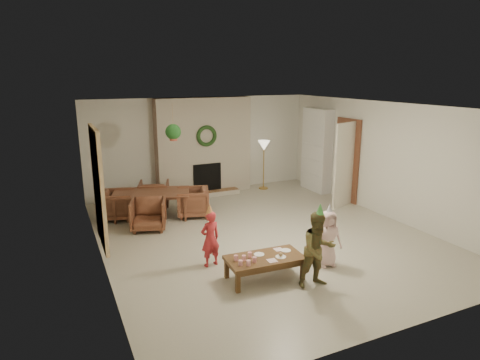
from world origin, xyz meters
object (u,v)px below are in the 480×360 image
dining_chair_right (193,202)px  child_plaid (318,250)px  dining_table (152,205)px  dining_chair_far (154,194)px  child_red (210,239)px  child_pink (328,238)px  coffee_table_top (265,258)px  dining_chair_near (148,214)px  dining_chair_left (118,205)px

dining_chair_right → child_plaid: 3.84m
dining_table → dining_chair_far: (0.22, 0.68, 0.03)m
dining_chair_far → child_red: size_ratio=0.75×
dining_chair_right → child_pink: child_pink is taller
dining_table → dining_chair_far: dining_chair_far is taller
child_pink → child_plaid: bearing=-127.2°
dining_chair_right → child_red: child_red is taller
dining_chair_far → coffee_table_top: dining_chair_far is taller
dining_table → dining_chair_near: bearing=-90.0°
dining_chair_far → dining_chair_left: same height
dining_chair_near → child_pink: (2.30, -2.86, 0.15)m
dining_chair_far → child_plaid: 4.91m
dining_table → coffee_table_top: 3.65m
child_plaid → child_pink: 0.75m
dining_table → coffee_table_top: size_ratio=1.39×
dining_chair_left → child_red: bearing=-143.3°
dining_chair_far → child_pink: child_pink is taller
child_plaid → dining_chair_far: bearing=109.6°
child_red → dining_chair_near: bearing=-84.9°
dining_chair_near → coffee_table_top: bearing=-50.3°
child_plaid → child_red: bearing=136.8°
dining_chair_far → child_pink: bearing=131.6°
dining_table → dining_chair_right: size_ratio=2.34×
dining_chair_left → child_red: 3.15m
coffee_table_top → dining_chair_right: bearing=94.4°
dining_chair_left → dining_chair_right: bearing=-90.0°
dining_chair_left → dining_table: bearing=-90.0°
coffee_table_top → child_red: size_ratio=1.26×
child_plaid → child_pink: child_plaid is taller
coffee_table_top → child_plaid: child_plaid is taller
dining_chair_right → child_pink: (1.22, -3.27, 0.15)m
dining_chair_left → child_red: child_red is taller
child_red → dining_chair_far: bearing=-97.9°
dining_chair_near → child_pink: child_pink is taller
dining_chair_near → child_red: 2.15m
dining_chair_far → child_red: (0.11, -3.44, 0.15)m
dining_chair_left → coffee_table_top: bearing=-139.0°
dining_chair_right → child_red: 2.54m
dining_table → dining_chair_left: (-0.68, 0.22, 0.03)m
dining_chair_far → dining_chair_right: size_ratio=1.00×
dining_chair_right → coffee_table_top: 3.26m
dining_table → dining_chair_far: 0.72m
dining_chair_near → dining_chair_far: size_ratio=1.00×
coffee_table_top → child_red: (-0.59, 0.78, 0.13)m
dining_chair_left → dining_chair_right: (1.54, -0.50, 0.00)m
child_red → child_plaid: 1.76m
child_red → child_plaid: child_plaid is taller
dining_table → dining_chair_far: size_ratio=2.34×
dining_chair_right → child_pink: bearing=38.4°
dining_table → child_red: 2.78m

